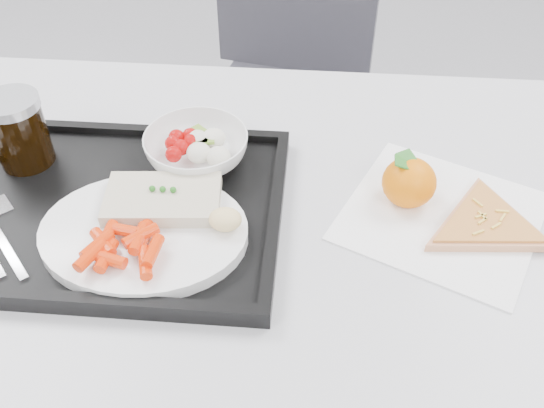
% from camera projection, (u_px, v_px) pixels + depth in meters
% --- Properties ---
extents(table, '(1.20, 0.80, 0.75)m').
position_uv_depth(table, '(246.00, 251.00, 0.88)').
color(table, silver).
rests_on(table, ground).
extents(chair, '(0.50, 0.50, 0.93)m').
position_uv_depth(chair, '(292.00, 66.00, 1.55)').
color(chair, '#34333A').
rests_on(chair, ground).
extents(tray, '(0.45, 0.35, 0.03)m').
position_uv_depth(tray, '(119.00, 209.00, 0.84)').
color(tray, black).
rests_on(tray, table).
extents(dinner_plate, '(0.27, 0.27, 0.02)m').
position_uv_depth(dinner_plate, '(144.00, 233.00, 0.78)').
color(dinner_plate, white).
rests_on(dinner_plate, tray).
extents(fish_fillet, '(0.16, 0.10, 0.03)m').
position_uv_depth(fish_fillet, '(163.00, 199.00, 0.80)').
color(fish_fillet, beige).
rests_on(fish_fillet, dinner_plate).
extents(bread_roll, '(0.04, 0.04, 0.03)m').
position_uv_depth(bread_roll, '(225.00, 219.00, 0.76)').
color(bread_roll, tan).
rests_on(bread_roll, dinner_plate).
extents(salad_bowl, '(0.15, 0.15, 0.05)m').
position_uv_depth(salad_bowl, '(197.00, 149.00, 0.89)').
color(salad_bowl, white).
rests_on(salad_bowl, tray).
extents(cola_glass, '(0.08, 0.08, 0.11)m').
position_uv_depth(cola_glass, '(19.00, 130.00, 0.87)').
color(cola_glass, black).
rests_on(cola_glass, tray).
extents(napkin, '(0.33, 0.32, 0.00)m').
position_uv_depth(napkin, '(441.00, 216.00, 0.84)').
color(napkin, white).
rests_on(napkin, table).
extents(tangerine, '(0.08, 0.08, 0.07)m').
position_uv_depth(tangerine, '(409.00, 182.00, 0.84)').
color(tangerine, '#FC6E00').
rests_on(tangerine, napkin).
extents(pizza_slice, '(0.28, 0.28, 0.02)m').
position_uv_depth(pizza_slice, '(486.00, 223.00, 0.81)').
color(pizza_slice, tan).
rests_on(pizza_slice, napkin).
extents(carrot_pile, '(0.10, 0.10, 0.02)m').
position_uv_depth(carrot_pile, '(122.00, 245.00, 0.73)').
color(carrot_pile, red).
rests_on(carrot_pile, dinner_plate).
extents(salad_contents, '(0.10, 0.08, 0.03)m').
position_uv_depth(salad_contents, '(197.00, 145.00, 0.88)').
color(salad_contents, '#A40908').
rests_on(salad_contents, salad_bowl).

